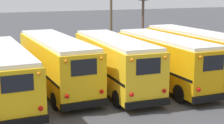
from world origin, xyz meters
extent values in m
plane|color=#424247|center=(0.00, 0.00, 0.00)|extent=(160.00, 160.00, 0.00)
cube|color=yellow|center=(-6.66, -0.21, 1.59)|extent=(2.49, 10.06, 2.47)
cube|color=white|center=(-6.66, -0.21, 2.93)|extent=(2.30, 9.66, 0.20)
cube|color=black|center=(-6.65, -5.28, 0.53)|extent=(2.52, 0.21, 0.36)
cube|color=black|center=(-6.65, -5.26, 2.27)|extent=(1.36, 0.03, 0.74)
sphere|color=red|center=(-5.72, -5.29, 1.03)|extent=(0.22, 0.22, 0.22)
sphere|color=orange|center=(-5.72, -5.29, 2.61)|extent=(0.18, 0.18, 0.18)
cube|color=black|center=(-5.41, -0.21, 1.41)|extent=(0.04, 9.85, 0.14)
cylinder|color=black|center=(-5.51, 3.51, 0.51)|extent=(0.28, 1.01, 1.01)
cylinder|color=black|center=(-5.50, -3.94, 0.51)|extent=(0.28, 1.01, 1.01)
cube|color=yellow|center=(-3.33, 1.04, 1.67)|extent=(2.60, 10.28, 2.70)
cube|color=white|center=(-3.33, 1.04, 3.12)|extent=(2.39, 9.86, 0.20)
cube|color=black|center=(-3.26, -4.12, 0.51)|extent=(2.51, 0.23, 0.36)
cube|color=black|center=(-3.26, -4.10, 2.42)|extent=(1.35, 0.05, 0.81)
sphere|color=red|center=(-4.18, -4.14, 1.07)|extent=(0.22, 0.22, 0.22)
sphere|color=orange|center=(-4.18, -4.14, 2.80)|extent=(0.18, 0.18, 0.18)
sphere|color=red|center=(-2.34, -4.12, 1.07)|extent=(0.22, 0.22, 0.22)
sphere|color=orange|center=(-2.34, -4.12, 2.80)|extent=(0.18, 0.18, 0.18)
cube|color=black|center=(-4.57, 1.02, 1.47)|extent=(0.16, 10.04, 0.14)
cube|color=black|center=(-2.09, 1.06, 1.47)|extent=(0.16, 10.04, 0.14)
cylinder|color=black|center=(-4.53, 4.84, 0.46)|extent=(0.29, 0.93, 0.93)
cylinder|color=black|center=(-2.23, 4.88, 0.46)|extent=(0.29, 0.93, 0.93)
cylinder|color=black|center=(-4.43, -2.80, 0.46)|extent=(0.29, 0.93, 0.93)
cylinder|color=black|center=(-2.13, -2.77, 0.46)|extent=(0.29, 0.93, 0.93)
cube|color=yellow|center=(0.00, -0.49, 1.68)|extent=(2.99, 9.61, 2.71)
cube|color=white|center=(0.00, -0.49, 3.14)|extent=(2.78, 9.22, 0.20)
cube|color=black|center=(-0.28, -5.26, 0.51)|extent=(2.49, 0.35, 0.36)
cube|color=black|center=(-0.28, -5.24, 2.43)|extent=(1.34, 0.11, 0.81)
sphere|color=red|center=(-1.20, -5.22, 1.07)|extent=(0.22, 0.22, 0.22)
sphere|color=orange|center=(-1.20, -5.22, 2.82)|extent=(0.18, 0.18, 0.18)
sphere|color=red|center=(0.63, -5.33, 1.07)|extent=(0.22, 0.22, 0.22)
sphere|color=orange|center=(0.63, -5.33, 2.82)|extent=(0.18, 0.18, 0.18)
cube|color=black|center=(-1.23, -0.42, 1.48)|extent=(0.58, 9.28, 0.14)
cube|color=black|center=(1.23, -0.56, 1.48)|extent=(0.58, 9.28, 0.14)
cylinder|color=black|center=(-0.93, 3.01, 0.47)|extent=(0.34, 0.96, 0.94)
cylinder|color=black|center=(1.34, 2.88, 0.47)|extent=(0.34, 0.96, 0.94)
cylinder|color=black|center=(-1.34, -3.86, 0.47)|extent=(0.34, 0.96, 0.94)
cylinder|color=black|center=(0.93, -3.99, 0.47)|extent=(0.34, 0.96, 0.94)
cube|color=#E5A00C|center=(3.33, -1.08, 1.69)|extent=(2.58, 9.66, 2.66)
cube|color=white|center=(3.33, -1.08, 3.12)|extent=(2.38, 9.27, 0.20)
cube|color=black|center=(3.23, -5.92, 0.54)|extent=(2.43, 0.25, 0.36)
cube|color=black|center=(3.23, -5.90, 2.42)|extent=(1.31, 0.06, 0.80)
sphere|color=red|center=(2.34, -5.92, 1.09)|extent=(0.22, 0.22, 0.22)
sphere|color=orange|center=(2.34, -5.92, 2.80)|extent=(0.18, 0.18, 0.18)
cube|color=black|center=(2.13, -1.06, 1.49)|extent=(0.23, 9.41, 0.14)
cube|color=black|center=(4.53, -1.11, 1.49)|extent=(0.23, 9.41, 0.14)
cylinder|color=black|center=(2.30, 2.45, 0.51)|extent=(0.30, 1.04, 1.03)
cylinder|color=black|center=(4.51, 2.40, 0.51)|extent=(0.30, 1.04, 1.03)
cylinder|color=black|center=(2.15, -4.56, 0.51)|extent=(0.30, 1.04, 1.03)
cylinder|color=black|center=(4.36, -4.61, 0.51)|extent=(0.30, 1.04, 1.03)
cube|color=#E5A00C|center=(6.66, -0.03, 1.71)|extent=(2.52, 10.47, 2.76)
cube|color=white|center=(6.66, -0.03, 3.19)|extent=(2.32, 10.05, 0.20)
cube|color=black|center=(5.49, -0.01, 1.50)|extent=(0.21, 10.21, 0.14)
cube|color=black|center=(7.84, -0.05, 1.50)|extent=(0.21, 10.21, 0.14)
cylinder|color=black|center=(5.65, 3.90, 0.46)|extent=(0.30, 0.93, 0.93)
cylinder|color=black|center=(7.82, 3.86, 0.46)|extent=(0.30, 0.93, 0.93)
cylinder|color=black|center=(5.51, -3.92, 0.46)|extent=(0.30, 0.93, 0.93)
cylinder|color=brown|center=(4.78, 10.77, 4.05)|extent=(0.25, 0.25, 8.10)
cylinder|color=brown|center=(10.91, 15.46, 2.67)|extent=(0.30, 0.30, 5.34)
cylinder|color=#939399|center=(-5.92, 7.96, 0.70)|extent=(0.06, 0.06, 1.40)
cylinder|color=#939399|center=(-3.55, 7.96, 0.70)|extent=(0.06, 0.06, 1.40)
cylinder|color=#939399|center=(-1.18, 7.96, 0.70)|extent=(0.06, 0.06, 1.40)
cylinder|color=#939399|center=(1.18, 7.96, 0.70)|extent=(0.06, 0.06, 1.40)
cylinder|color=#939399|center=(3.55, 7.96, 0.70)|extent=(0.06, 0.06, 1.40)
cylinder|color=#939399|center=(5.92, 7.96, 0.70)|extent=(0.06, 0.06, 1.40)
cylinder|color=#939399|center=(8.29, 7.96, 0.70)|extent=(0.06, 0.06, 1.40)
cylinder|color=#939399|center=(10.66, 7.96, 0.70)|extent=(0.06, 0.06, 1.40)
cylinder|color=#939399|center=(0.00, 7.96, 1.40)|extent=(21.32, 0.04, 0.04)
camera|label=1|loc=(-8.70, -19.62, 6.13)|focal=55.00mm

